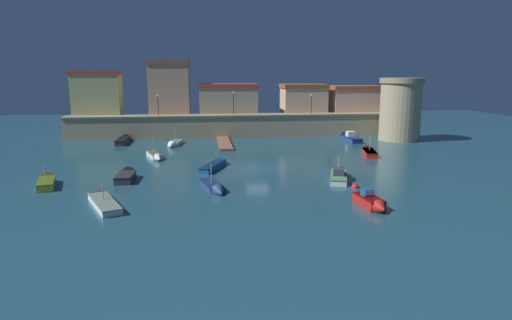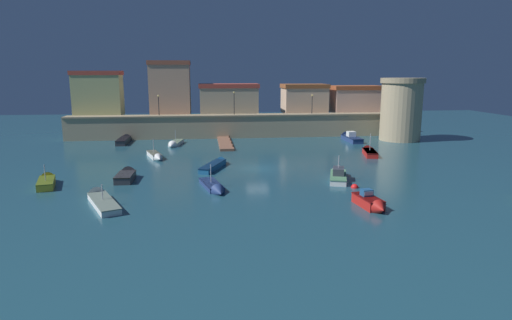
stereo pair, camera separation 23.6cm
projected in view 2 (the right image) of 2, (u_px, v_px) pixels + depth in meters
ground_plane at (257, 169)px, 49.92m from camera, size 141.28×141.28×0.00m
quay_wall at (240, 126)px, 73.81m from camera, size 56.55×3.07×3.84m
old_town_backdrop at (225, 95)px, 76.41m from camera, size 53.48×5.87×9.12m
fortress_tower at (401, 109)px, 69.96m from camera, size 6.91×6.91×9.91m
pier_dock at (225, 143)px, 66.61m from camera, size 1.97×12.06×0.70m
quay_lamp_0 at (159, 102)px, 71.46m from camera, size 0.32×0.32×3.33m
quay_lamp_1 at (234, 99)px, 72.84m from camera, size 0.32×0.32×3.82m
quay_lamp_2 at (312, 101)px, 74.44m from camera, size 0.32×0.32×3.27m
moored_boat_0 at (156, 156)px, 55.72m from camera, size 2.73×5.42×2.63m
moored_boat_1 at (127, 175)px, 44.92m from camera, size 1.69×4.65×1.51m
moored_boat_3 at (369, 152)px, 58.46m from camera, size 2.60×5.95×3.24m
moored_boat_4 at (350, 137)px, 70.55m from camera, size 1.83×7.20×1.96m
moored_boat_5 at (214, 187)px, 40.75m from camera, size 2.66×5.93×2.65m
moored_boat_6 at (101, 200)px, 36.75m from camera, size 4.31×7.36×2.26m
moored_boat_7 at (124, 140)px, 68.48m from camera, size 1.47×7.15×1.33m
moored_boat_8 at (175, 144)px, 65.48m from camera, size 2.39×5.87×2.68m
moored_boat_9 at (216, 164)px, 50.51m from camera, size 3.76×7.17×1.13m
moored_boat_10 at (338, 174)px, 45.28m from camera, size 3.35×6.53×3.00m
moored_boat_11 at (47, 181)px, 42.66m from camera, size 2.66×5.45×2.57m
moored_boat_12 at (371, 203)px, 35.28m from camera, size 1.83×4.27×1.59m
mooring_buoy_0 at (355, 188)px, 41.68m from camera, size 0.72×0.72×0.72m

